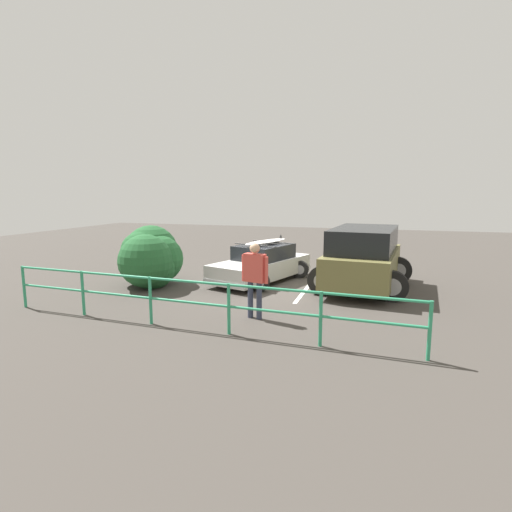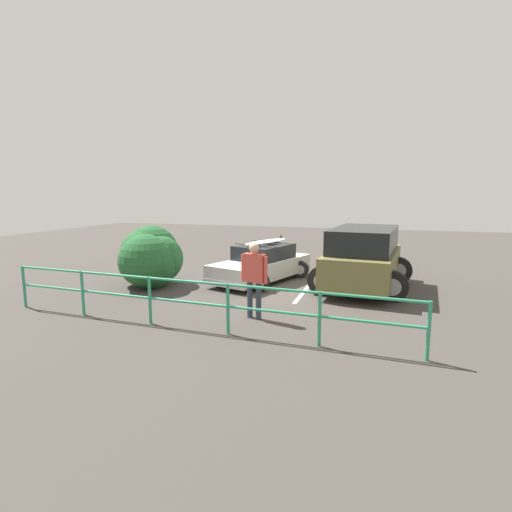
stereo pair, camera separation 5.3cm
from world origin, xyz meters
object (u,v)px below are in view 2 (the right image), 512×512
at_px(sedan_car, 262,264).
at_px(person_bystander, 254,274).
at_px(bush_near_left, 149,258).
at_px(suv_car, 364,257).

distance_m(sedan_car, person_bystander, 4.17).
relative_size(person_bystander, bush_near_left, 0.68).
xyz_separation_m(person_bystander, bush_near_left, (4.27, -2.26, -0.20)).
height_order(sedan_car, bush_near_left, bush_near_left).
relative_size(sedan_car, suv_car, 0.96).
bearing_deg(bush_near_left, sedan_car, -151.79).
height_order(sedan_car, suv_car, suv_car).
xyz_separation_m(sedan_car, suv_car, (-3.32, 0.11, 0.40)).
relative_size(suv_car, person_bystander, 2.50).
relative_size(sedan_car, person_bystander, 2.39).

